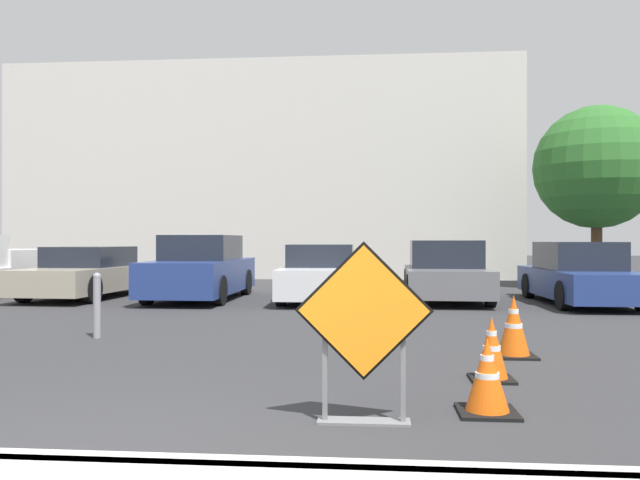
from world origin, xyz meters
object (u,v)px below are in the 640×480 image
object	(u,v)px
traffic_cone_second	(492,349)
parked_car_second	(201,270)
parked_car_nearest	(89,273)
parked_car_fifth	(579,276)
traffic_cone_nearest	(487,377)
parked_car_third	(321,274)
road_closed_sign	(364,326)
bollard_nearest	(97,304)
traffic_cone_third	(514,327)
parked_car_fourth	(445,273)

from	to	relation	value
traffic_cone_second	parked_car_second	world-z (taller)	parked_car_second
parked_car_nearest	parked_car_fifth	distance (m)	12.02
traffic_cone_nearest	parked_car_nearest	xyz separation A→B (m)	(-8.20, 10.05, 0.31)
parked_car_nearest	traffic_cone_second	bearing A→B (deg)	136.90
parked_car_nearest	parked_car_second	distance (m)	3.01
traffic_cone_second	traffic_cone_nearest	bearing A→B (deg)	-102.26
traffic_cone_nearest	parked_car_nearest	bearing A→B (deg)	129.23
parked_car_second	parked_car_third	bearing A→B (deg)	-179.82
road_closed_sign	bollard_nearest	world-z (taller)	road_closed_sign
parked_car_nearest	parked_car_fifth	size ratio (longest dim) A/B	1.02
traffic_cone_third	parked_car_third	distance (m)	7.77
parked_car_second	parked_car_fifth	xyz separation A→B (m)	(9.00, -0.34, -0.08)
parked_car_fourth	traffic_cone_nearest	bearing A→B (deg)	87.25
parked_car_fifth	traffic_cone_nearest	bearing A→B (deg)	67.67
parked_car_fifth	parked_car_third	bearing A→B (deg)	-3.63
parked_car_second	parked_car_fourth	bearing A→B (deg)	-179.02
road_closed_sign	traffic_cone_third	xyz separation A→B (m)	(1.84, 3.04, -0.41)
road_closed_sign	parked_car_fourth	distance (m)	10.43
parked_car_second	parked_car_fourth	world-z (taller)	parked_car_second
road_closed_sign	traffic_cone_second	xyz separation A→B (m)	(1.31, 1.67, -0.46)
road_closed_sign	parked_car_fifth	world-z (taller)	road_closed_sign
traffic_cone_nearest	parked_car_third	distance (m)	10.05
parked_car_third	bollard_nearest	xyz separation A→B (m)	(-2.87, -6.15, -0.11)
road_closed_sign	traffic_cone_nearest	world-z (taller)	road_closed_sign
parked_car_nearest	parked_car_fifth	xyz separation A→B (m)	(12.00, -0.58, 0.03)
traffic_cone_second	parked_car_second	xyz separation A→B (m)	(-5.48, 8.53, 0.41)
parked_car_third	parked_car_fifth	bearing A→B (deg)	176.11
traffic_cone_nearest	parked_car_fourth	world-z (taller)	parked_car_fourth
parked_car_fourth	parked_car_second	bearing A→B (deg)	2.49
parked_car_third	bollard_nearest	distance (m)	6.79
traffic_cone_third	parked_car_second	world-z (taller)	parked_car_second
traffic_cone_second	bollard_nearest	world-z (taller)	bollard_nearest
road_closed_sign	traffic_cone_second	distance (m)	2.17
traffic_cone_third	parked_car_second	xyz separation A→B (m)	(-6.01, 7.17, 0.35)
parked_car_third	parked_car_second	bearing A→B (deg)	-0.90
traffic_cone_nearest	parked_car_fifth	bearing A→B (deg)	68.13
traffic_cone_third	parked_car_second	size ratio (longest dim) A/B	0.17
parked_car_nearest	bollard_nearest	distance (m)	7.12
traffic_cone_second	parked_car_fifth	distance (m)	8.92
traffic_cone_nearest	traffic_cone_third	world-z (taller)	traffic_cone_third
parked_car_nearest	parked_car_third	bearing A→B (deg)	-179.48
road_closed_sign	bollard_nearest	distance (m)	5.72
traffic_cone_nearest	parked_car_nearest	distance (m)	12.97
traffic_cone_nearest	parked_car_third	bearing A→B (deg)	102.66
traffic_cone_nearest	parked_car_second	distance (m)	11.11
traffic_cone_second	parked_car_fifth	size ratio (longest dim) A/B	0.15
parked_car_nearest	parked_car_second	bearing A→B (deg)	178.37
road_closed_sign	parked_car_second	xyz separation A→B (m)	(-4.17, 10.21, -0.05)
parked_car_third	parked_car_fourth	world-z (taller)	parked_car_fourth
parked_car_second	bollard_nearest	world-z (taller)	parked_car_second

